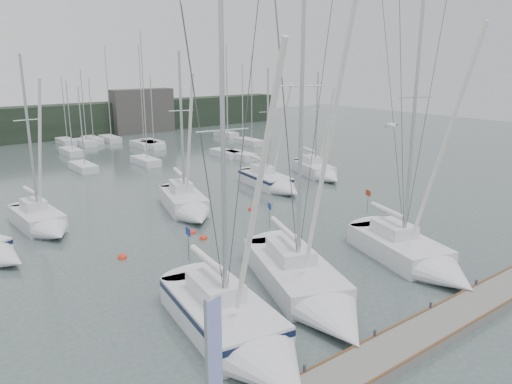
% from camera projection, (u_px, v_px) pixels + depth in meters
% --- Properties ---
extents(ground, '(160.00, 160.00, 0.00)m').
position_uv_depth(ground, '(336.00, 296.00, 25.18)').
color(ground, '#42504D').
rests_on(ground, ground).
extents(dock, '(24.00, 2.00, 0.40)m').
position_uv_depth(dock, '(422.00, 335.00, 21.31)').
color(dock, '#60615C').
rests_on(dock, ground).
extents(far_treeline, '(90.00, 4.00, 5.00)m').
position_uv_depth(far_treeline, '(21.00, 124.00, 71.92)').
color(far_treeline, black).
rests_on(far_treeline, ground).
extents(far_building_right, '(10.00, 3.00, 7.00)m').
position_uv_depth(far_building_right, '(142.00, 111.00, 80.78)').
color(far_building_right, '#413F3C').
rests_on(far_building_right, ground).
extents(mast_forest, '(53.84, 28.01, 14.63)m').
position_uv_depth(mast_forest, '(93.00, 154.00, 60.37)').
color(mast_forest, silver).
rests_on(mast_forest, ground).
extents(sailboat_near_left, '(4.74, 10.70, 15.04)m').
position_uv_depth(sailboat_near_left, '(241.00, 334.00, 20.51)').
color(sailboat_near_left, silver).
rests_on(sailboat_near_left, ground).
extents(sailboat_near_center, '(7.08, 11.67, 17.66)m').
position_uv_depth(sailboat_near_center, '(312.00, 293.00, 24.31)').
color(sailboat_near_center, silver).
rests_on(sailboat_near_center, ground).
extents(sailboat_near_right, '(5.62, 9.83, 16.22)m').
position_uv_depth(sailboat_near_right, '(420.00, 259.00, 28.34)').
color(sailboat_near_right, silver).
rests_on(sailboat_near_right, ground).
extents(sailboat_mid_b, '(2.85, 7.33, 12.76)m').
position_uv_depth(sailboat_mid_b, '(44.00, 223.00, 34.54)').
color(sailboat_mid_b, silver).
rests_on(sailboat_mid_b, ground).
extents(sailboat_mid_c, '(4.96, 8.94, 13.03)m').
position_uv_depth(sailboat_mid_c, '(188.00, 206.00, 38.38)').
color(sailboat_mid_c, silver).
rests_on(sailboat_mid_c, ground).
extents(sailboat_mid_d, '(3.78, 8.83, 11.72)m').
position_uv_depth(sailboat_mid_d, '(274.00, 183.00, 45.77)').
color(sailboat_mid_d, silver).
rests_on(sailboat_mid_d, ground).
extents(sailboat_mid_e, '(4.85, 8.38, 11.15)m').
position_uv_depth(sailboat_mid_e, '(320.00, 172.00, 50.33)').
color(sailboat_mid_e, silver).
rests_on(sailboat_mid_e, ground).
extents(buoy_a, '(0.52, 0.52, 0.52)m').
position_uv_depth(buoy_a, '(192.00, 233.00, 34.36)').
color(buoy_a, red).
rests_on(buoy_a, ground).
extents(buoy_b, '(0.51, 0.51, 0.51)m').
position_uv_depth(buoy_b, '(251.00, 210.00, 39.66)').
color(buoy_b, red).
rests_on(buoy_b, ground).
extents(buoy_c, '(0.55, 0.55, 0.55)m').
position_uv_depth(buoy_c, '(122.00, 258.00, 30.05)').
color(buoy_c, red).
rests_on(buoy_c, ground).
extents(dock_banner, '(0.69, 0.22, 4.65)m').
position_uv_depth(dock_banner, '(212.00, 355.00, 14.69)').
color(dock_banner, '#A5A7AC').
rests_on(dock_banner, dock).
extents(seagull, '(1.07, 0.50, 0.21)m').
position_uv_depth(seagull, '(391.00, 125.00, 21.47)').
color(seagull, silver).
rests_on(seagull, ground).
extents(buoy_d, '(0.53, 0.53, 0.53)m').
position_uv_depth(buoy_d, '(203.00, 239.00, 33.28)').
color(buoy_d, red).
rests_on(buoy_d, ground).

